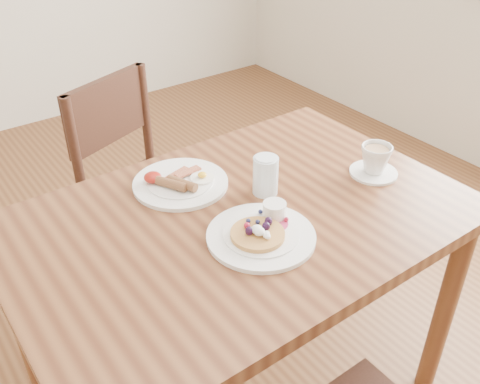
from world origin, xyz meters
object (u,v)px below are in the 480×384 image
(breakfast_plate, at_px, (179,182))
(water_glass, at_px, (265,176))
(chair_far, at_px, (143,185))
(teacup_saucer, at_px, (375,161))
(pancake_plate, at_px, (262,232))
(dining_table, at_px, (240,244))

(breakfast_plate, height_order, water_glass, water_glass)
(chair_far, relative_size, teacup_saucer, 6.29)
(chair_far, distance_m, teacup_saucer, 0.88)
(pancake_plate, distance_m, water_glass, 0.21)
(dining_table, height_order, water_glass, water_glass)
(chair_far, height_order, pancake_plate, chair_far)
(dining_table, height_order, breakfast_plate, breakfast_plate)
(dining_table, relative_size, breakfast_plate, 4.44)
(breakfast_plate, xyz_separation_m, water_glass, (0.17, -0.17, 0.04))
(breakfast_plate, height_order, teacup_saucer, teacup_saucer)
(chair_far, relative_size, water_glass, 8.06)
(pancake_plate, bearing_deg, breakfast_plate, 97.63)
(breakfast_plate, bearing_deg, chair_far, 78.68)
(pancake_plate, bearing_deg, chair_far, 86.62)
(dining_table, height_order, chair_far, chair_far)
(breakfast_plate, xyz_separation_m, teacup_saucer, (0.49, -0.28, 0.03))
(pancake_plate, relative_size, water_glass, 2.47)
(pancake_plate, xyz_separation_m, breakfast_plate, (-0.04, 0.32, -0.00))
(dining_table, xyz_separation_m, pancake_plate, (-0.01, -0.11, 0.11))
(chair_far, height_order, teacup_saucer, chair_far)
(breakfast_plate, distance_m, teacup_saucer, 0.57)
(dining_table, bearing_deg, breakfast_plate, 104.68)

